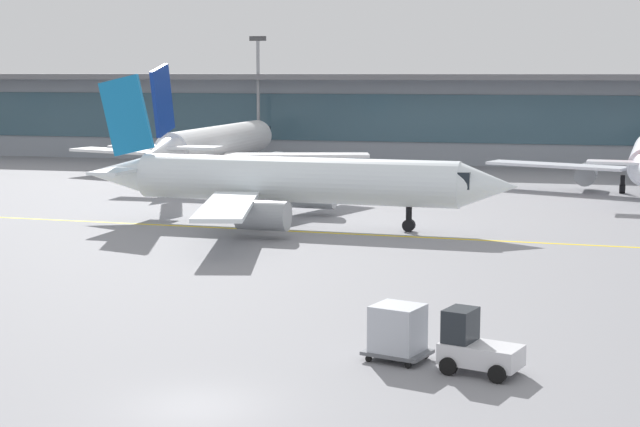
{
  "coord_description": "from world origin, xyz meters",
  "views": [
    {
      "loc": [
        10.59,
        -27.37,
        9.88
      ],
      "look_at": [
        -1.26,
        20.31,
        3.0
      ],
      "focal_mm": 57.07,
      "sensor_mm": 36.0,
      "label": 1
    }
  ],
  "objects_px": {
    "taxiing_regional_jet": "(291,181)",
    "apron_light_mast_1": "(258,94)",
    "gate_airplane_1": "(217,144)",
    "baggage_tug": "(475,346)",
    "cargo_dolly_lead": "(398,330)"
  },
  "relations": [
    {
      "from": "taxiing_regional_jet",
      "to": "apron_light_mast_1",
      "type": "bearing_deg",
      "value": 112.75
    },
    {
      "from": "gate_airplane_1",
      "to": "baggage_tug",
      "type": "distance_m",
      "value": 64.04
    },
    {
      "from": "taxiing_regional_jet",
      "to": "cargo_dolly_lead",
      "type": "relative_size",
      "value": 11.84
    },
    {
      "from": "gate_airplane_1",
      "to": "baggage_tug",
      "type": "relative_size",
      "value": 10.95
    },
    {
      "from": "apron_light_mast_1",
      "to": "gate_airplane_1",
      "type": "bearing_deg",
      "value": -86.96
    },
    {
      "from": "baggage_tug",
      "to": "apron_light_mast_1",
      "type": "xyz_separation_m",
      "value": [
        -30.12,
        72.36,
        6.6
      ]
    },
    {
      "from": "taxiing_regional_jet",
      "to": "baggage_tug",
      "type": "distance_m",
      "value": 32.96
    },
    {
      "from": "baggage_tug",
      "to": "cargo_dolly_lead",
      "type": "height_order",
      "value": "baggage_tug"
    },
    {
      "from": "gate_airplane_1",
      "to": "baggage_tug",
      "type": "xyz_separation_m",
      "value": [
        29.29,
        -56.91,
        -2.26
      ]
    },
    {
      "from": "baggage_tug",
      "to": "apron_light_mast_1",
      "type": "height_order",
      "value": "apron_light_mast_1"
    },
    {
      "from": "apron_light_mast_1",
      "to": "taxiing_regional_jet",
      "type": "bearing_deg",
      "value": -70.03
    },
    {
      "from": "gate_airplane_1",
      "to": "apron_light_mast_1",
      "type": "bearing_deg",
      "value": 3.86
    },
    {
      "from": "gate_airplane_1",
      "to": "taxiing_regional_jet",
      "type": "relative_size",
      "value": 1.08
    },
    {
      "from": "cargo_dolly_lead",
      "to": "apron_light_mast_1",
      "type": "height_order",
      "value": "apron_light_mast_1"
    },
    {
      "from": "gate_airplane_1",
      "to": "taxiing_regional_jet",
      "type": "height_order",
      "value": "gate_airplane_1"
    }
  ]
}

